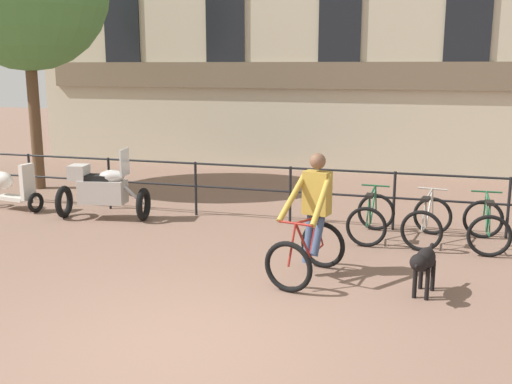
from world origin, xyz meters
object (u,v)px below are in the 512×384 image
object	(u,v)px
parked_bicycle_mid_right	(486,226)
parked_bicycle_near_lamp	(371,218)
cyclist_with_bike	(311,223)
parked_motorcycle	(102,190)
parked_scooter	(11,187)
parked_bicycle_mid_left	(427,222)
dog	(424,262)

from	to	relation	value
parked_bicycle_mid_right	parked_bicycle_near_lamp	bearing A→B (deg)	-0.73
cyclist_with_bike	parked_bicycle_near_lamp	world-z (taller)	cyclist_with_bike
parked_motorcycle	parked_bicycle_near_lamp	world-z (taller)	parked_motorcycle
cyclist_with_bike	parked_bicycle_mid_right	distance (m)	3.24
cyclist_with_bike	parked_bicycle_near_lamp	size ratio (longest dim) A/B	1.48
cyclist_with_bike	parked_scooter	size ratio (longest dim) A/B	1.28
parked_bicycle_near_lamp	parked_bicycle_mid_left	bearing A→B (deg)	-176.77
dog	parked_bicycle_mid_right	bearing A→B (deg)	80.23
dog	parked_motorcycle	bearing A→B (deg)	169.23
parked_bicycle_mid_left	parked_bicycle_mid_right	xyz separation A→B (m)	(0.91, -0.00, 0.00)
cyclist_with_bike	parked_bicycle_near_lamp	xyz separation A→B (m)	(0.62, 2.11, -0.41)
dog	parked_scooter	bearing A→B (deg)	173.58
cyclist_with_bike	parked_motorcycle	world-z (taller)	cyclist_with_bike
parked_bicycle_mid_left	parked_bicycle_near_lamp	bearing A→B (deg)	8.84
parked_bicycle_near_lamp	parked_bicycle_mid_right	size ratio (longest dim) A/B	1.02
parked_bicycle_near_lamp	parked_scooter	distance (m)	7.20
parked_motorcycle	dog	bearing A→B (deg)	-120.24
parked_bicycle_mid_left	parked_bicycle_mid_right	world-z (taller)	same
parked_motorcycle	parked_bicycle_mid_right	world-z (taller)	parked_motorcycle
parked_motorcycle	parked_bicycle_mid_left	distance (m)	5.92
dog	parked_scooter	distance (m)	8.47
cyclist_with_bike	dog	xyz separation A→B (m)	(1.50, -0.34, -0.31)
dog	parked_bicycle_mid_left	distance (m)	2.46
dog	parked_bicycle_mid_right	distance (m)	2.63
parked_motorcycle	parked_bicycle_mid_right	bearing A→B (deg)	-97.60
parked_bicycle_near_lamp	parked_bicycle_mid_right	bearing A→B (deg)	-176.77
parked_bicycle_mid_right	dog	bearing A→B (deg)	68.63
parked_bicycle_near_lamp	parked_bicycle_mid_right	distance (m)	1.81
dog	parked_bicycle_near_lamp	size ratio (longest dim) A/B	0.85
cyclist_with_bike	dog	distance (m)	1.57
dog	parked_bicycle_mid_left	xyz separation A→B (m)	(0.02, 2.46, -0.10)
parked_motorcycle	parked_bicycle_near_lamp	size ratio (longest dim) A/B	1.54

